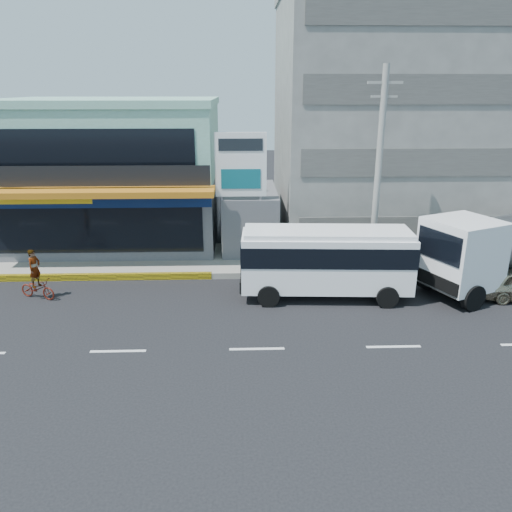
{
  "coord_description": "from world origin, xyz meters",
  "views": [
    {
      "loc": [
        -0.56,
        -16.01,
        9.01
      ],
      "look_at": [
        0.1,
        4.02,
        2.2
      ],
      "focal_mm": 35.0,
      "sensor_mm": 36.0,
      "label": 1
    }
  ],
  "objects_px": {
    "tanker_truck": "(505,248)",
    "motorcycle_rider": "(37,283)",
    "utility_pole_near": "(378,173)",
    "satellite_dish": "(250,191)",
    "billboard": "(241,172)",
    "concrete_building": "(413,122)",
    "minibus": "(326,257)",
    "shop_building": "(115,176)"
  },
  "relations": [
    {
      "from": "tanker_truck",
      "to": "motorcycle_rider",
      "type": "relative_size",
      "value": 4.11
    },
    {
      "from": "utility_pole_near",
      "to": "satellite_dish",
      "type": "bearing_deg",
      "value": 149.04
    },
    {
      "from": "utility_pole_near",
      "to": "tanker_truck",
      "type": "bearing_deg",
      "value": -17.92
    },
    {
      "from": "billboard",
      "to": "tanker_truck",
      "type": "xyz_separation_m",
      "value": [
        12.2,
        -3.64,
        -3.0
      ]
    },
    {
      "from": "concrete_building",
      "to": "billboard",
      "type": "height_order",
      "value": "concrete_building"
    },
    {
      "from": "utility_pole_near",
      "to": "minibus",
      "type": "xyz_separation_m",
      "value": [
        -2.77,
        -2.67,
        -3.28
      ]
    },
    {
      "from": "utility_pole_near",
      "to": "tanker_truck",
      "type": "relative_size",
      "value": 1.06
    },
    {
      "from": "shop_building",
      "to": "motorcycle_rider",
      "type": "bearing_deg",
      "value": -100.36
    },
    {
      "from": "concrete_building",
      "to": "utility_pole_near",
      "type": "height_order",
      "value": "concrete_building"
    },
    {
      "from": "tanker_truck",
      "to": "concrete_building",
      "type": "bearing_deg",
      "value": 100.21
    },
    {
      "from": "concrete_building",
      "to": "satellite_dish",
      "type": "relative_size",
      "value": 10.67
    },
    {
      "from": "satellite_dish",
      "to": "minibus",
      "type": "height_order",
      "value": "satellite_dish"
    },
    {
      "from": "motorcycle_rider",
      "to": "shop_building",
      "type": "bearing_deg",
      "value": 79.64
    },
    {
      "from": "tanker_truck",
      "to": "utility_pole_near",
      "type": "bearing_deg",
      "value": 162.08
    },
    {
      "from": "utility_pole_near",
      "to": "tanker_truck",
      "type": "height_order",
      "value": "utility_pole_near"
    },
    {
      "from": "concrete_building",
      "to": "tanker_truck",
      "type": "xyz_separation_m",
      "value": [
        1.7,
        -9.44,
        -5.07
      ]
    },
    {
      "from": "concrete_building",
      "to": "billboard",
      "type": "bearing_deg",
      "value": -151.08
    },
    {
      "from": "satellite_dish",
      "to": "utility_pole_near",
      "type": "height_order",
      "value": "utility_pole_near"
    },
    {
      "from": "satellite_dish",
      "to": "motorcycle_rider",
      "type": "distance_m",
      "value": 11.75
    },
    {
      "from": "billboard",
      "to": "utility_pole_near",
      "type": "distance_m",
      "value": 6.75
    },
    {
      "from": "tanker_truck",
      "to": "motorcycle_rider",
      "type": "xyz_separation_m",
      "value": [
        -21.35,
        -0.64,
        -1.18
      ]
    },
    {
      "from": "concrete_building",
      "to": "motorcycle_rider",
      "type": "xyz_separation_m",
      "value": [
        -19.65,
        -10.08,
        -6.24
      ]
    },
    {
      "from": "satellite_dish",
      "to": "minibus",
      "type": "bearing_deg",
      "value": -62.74
    },
    {
      "from": "concrete_building",
      "to": "utility_pole_near",
      "type": "relative_size",
      "value": 1.6
    },
    {
      "from": "satellite_dish",
      "to": "tanker_truck",
      "type": "xyz_separation_m",
      "value": [
        11.7,
        -5.44,
        -1.64
      ]
    },
    {
      "from": "shop_building",
      "to": "utility_pole_near",
      "type": "relative_size",
      "value": 1.24
    },
    {
      "from": "shop_building",
      "to": "tanker_truck",
      "type": "relative_size",
      "value": 1.32
    },
    {
      "from": "shop_building",
      "to": "motorcycle_rider",
      "type": "relative_size",
      "value": 5.41
    },
    {
      "from": "billboard",
      "to": "tanker_truck",
      "type": "bearing_deg",
      "value": -16.63
    },
    {
      "from": "shop_building",
      "to": "motorcycle_rider",
      "type": "distance_m",
      "value": 9.73
    },
    {
      "from": "shop_building",
      "to": "billboard",
      "type": "height_order",
      "value": "shop_building"
    },
    {
      "from": "utility_pole_near",
      "to": "motorcycle_rider",
      "type": "relative_size",
      "value": 4.36
    },
    {
      "from": "concrete_building",
      "to": "utility_pole_near",
      "type": "bearing_deg",
      "value": -117.76
    },
    {
      "from": "billboard",
      "to": "motorcycle_rider",
      "type": "xyz_separation_m",
      "value": [
        -9.15,
        -4.28,
        -4.17
      ]
    },
    {
      "from": "utility_pole_near",
      "to": "minibus",
      "type": "height_order",
      "value": "utility_pole_near"
    },
    {
      "from": "shop_building",
      "to": "motorcycle_rider",
      "type": "xyz_separation_m",
      "value": [
        -1.65,
        -9.03,
        -3.24
      ]
    },
    {
      "from": "minibus",
      "to": "tanker_truck",
      "type": "height_order",
      "value": "tanker_truck"
    },
    {
      "from": "shop_building",
      "to": "minibus",
      "type": "height_order",
      "value": "shop_building"
    },
    {
      "from": "minibus",
      "to": "tanker_truck",
      "type": "xyz_separation_m",
      "value": [
        8.47,
        0.83,
        0.06
      ]
    },
    {
      "from": "utility_pole_near",
      "to": "motorcycle_rider",
      "type": "distance_m",
      "value": 16.44
    },
    {
      "from": "shop_building",
      "to": "concrete_building",
      "type": "bearing_deg",
      "value": 3.35
    },
    {
      "from": "tanker_truck",
      "to": "billboard",
      "type": "bearing_deg",
      "value": 163.37
    }
  ]
}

